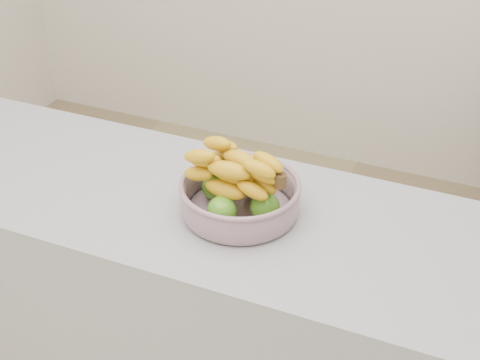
% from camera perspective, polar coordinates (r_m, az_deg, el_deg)
% --- Properties ---
extents(counter, '(2.00, 0.60, 0.90)m').
position_cam_1_polar(counter, '(2.06, -2.24, -12.41)').
color(counter, '#9D9DA5').
rests_on(counter, ground).
extents(fruit_bowl, '(0.31, 0.31, 0.18)m').
position_cam_1_polar(fruit_bowl, '(1.71, -0.04, -1.11)').
color(fruit_bowl, '#9CA4BB').
rests_on(fruit_bowl, counter).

